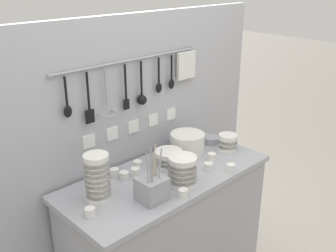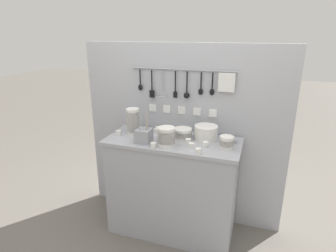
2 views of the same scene
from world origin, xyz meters
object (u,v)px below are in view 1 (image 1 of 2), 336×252
(bowl_stack_wide_centre, at_px, (169,158))
(cup_front_left, at_px, (192,165))
(cutlery_caddy, at_px, (152,188))
(bowl_stack_back_corner, at_px, (97,178))
(plate_stack, at_px, (187,143))
(cup_edge_near, at_px, (90,212))
(steel_mixing_bowl, at_px, (211,140))
(bowl_stack_tall_left, at_px, (183,171))
(cup_front_right, at_px, (114,172))
(cup_back_left, at_px, (231,168))
(cup_centre, at_px, (124,175))
(bowl_stack_short_front, at_px, (228,143))
(cup_back_right, at_px, (208,167))
(cup_by_caddy, at_px, (138,165))
(cup_mid_row, at_px, (135,172))
(cup_edge_far, at_px, (212,157))
(cup_beside_plates, at_px, (183,193))

(bowl_stack_wide_centre, bearing_deg, cup_front_left, -54.87)
(cutlery_caddy, bearing_deg, cup_front_left, 12.55)
(bowl_stack_back_corner, height_order, plate_stack, bowl_stack_back_corner)
(cup_edge_near, bearing_deg, cup_front_left, -0.40)
(bowl_stack_back_corner, height_order, steel_mixing_bowl, bowl_stack_back_corner)
(bowl_stack_tall_left, xyz_separation_m, cup_front_right, (-0.20, 0.31, -0.06))
(steel_mixing_bowl, height_order, cup_back_left, cup_back_left)
(bowl_stack_wide_centre, xyz_separation_m, steel_mixing_bowl, (0.42, 0.04, -0.03))
(cup_back_left, xyz_separation_m, cup_front_right, (-0.49, 0.40, 0.00))
(cup_centre, bearing_deg, bowl_stack_short_front, -13.45)
(cup_front_right, bearing_deg, cutlery_caddy, -91.66)
(cup_centre, xyz_separation_m, cup_back_right, (0.39, -0.24, 0.00))
(cup_back_left, xyz_separation_m, cup_by_caddy, (-0.34, 0.38, 0.00))
(cup_by_caddy, bearing_deg, bowl_stack_tall_left, -80.24)
(bowl_stack_short_front, bearing_deg, cup_centre, 166.55)
(cup_back_left, height_order, cup_edge_near, same)
(cup_edge_near, bearing_deg, cup_front_right, 36.46)
(bowl_stack_short_front, bearing_deg, cup_back_right, -163.17)
(bowl_stack_wide_centre, relative_size, cup_back_right, 3.28)
(bowl_stack_short_front, height_order, cutlery_caddy, cutlery_caddy)
(cup_by_caddy, distance_m, cup_back_right, 0.39)
(cup_mid_row, bearing_deg, cup_back_right, -35.45)
(bowl_stack_tall_left, bearing_deg, cup_front_left, 27.34)
(bowl_stack_wide_centre, bearing_deg, cup_mid_row, 167.05)
(plate_stack, relative_size, cup_centre, 4.25)
(bowl_stack_back_corner, distance_m, bowl_stack_tall_left, 0.43)
(cup_front_left, bearing_deg, cup_mid_row, 150.99)
(cup_back_right, distance_m, cup_mid_row, 0.40)
(bowl_stack_short_front, relative_size, cutlery_caddy, 0.41)
(cup_back_left, bearing_deg, cutlery_caddy, 169.95)
(cutlery_caddy, bearing_deg, bowl_stack_wide_centre, 32.79)
(bowl_stack_wide_centre, height_order, cup_edge_near, bowl_stack_wide_centre)
(bowl_stack_short_front, height_order, bowl_stack_wide_centre, bowl_stack_short_front)
(bowl_stack_short_front, height_order, cup_centre, bowl_stack_short_front)
(plate_stack, distance_m, cup_front_right, 0.49)
(plate_stack, height_order, cup_edge_far, plate_stack)
(cup_centre, distance_m, cup_beside_plates, 0.35)
(cup_edge_far, bearing_deg, cup_front_left, 175.34)
(steel_mixing_bowl, distance_m, cup_beside_plates, 0.67)
(bowl_stack_tall_left, relative_size, cup_by_caddy, 3.28)
(cup_centre, bearing_deg, bowl_stack_tall_left, -54.03)
(bowl_stack_short_front, relative_size, cup_mid_row, 2.35)
(bowl_stack_back_corner, xyz_separation_m, cup_edge_near, (-0.11, -0.09, -0.10))
(cup_front_left, bearing_deg, bowl_stack_wide_centre, 125.13)
(bowl_stack_wide_centre, height_order, cup_edge_far, bowl_stack_wide_centre)
(cup_front_left, relative_size, cup_by_caddy, 1.00)
(steel_mixing_bowl, height_order, cup_edge_near, cup_edge_near)
(cup_edge_far, bearing_deg, cup_front_right, 155.21)
(cup_front_right, bearing_deg, cup_edge_near, -143.54)
(bowl_stack_tall_left, relative_size, cup_back_right, 3.28)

